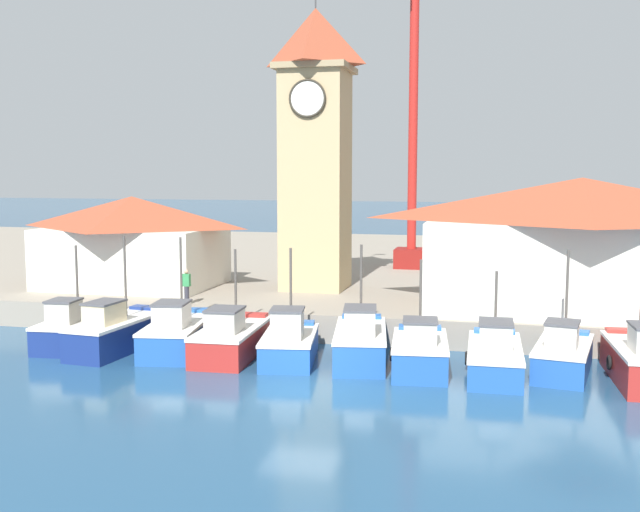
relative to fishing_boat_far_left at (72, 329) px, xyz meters
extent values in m
plane|color=navy|center=(10.82, -3.77, -0.74)|extent=(300.00, 300.00, 0.00)
cube|color=gray|center=(10.82, 22.95, -0.13)|extent=(120.00, 40.00, 1.22)
cube|color=navy|center=(0.00, 0.05, -0.21)|extent=(2.10, 4.14, 1.05)
cube|color=navy|center=(-0.14, 1.79, 0.44)|extent=(1.56, 0.72, 0.24)
cube|color=silver|center=(0.00, 0.05, 0.37)|extent=(2.16, 4.20, 0.12)
cube|color=#B2ADA3|center=(0.06, -0.65, 0.86)|extent=(1.16, 1.28, 0.87)
cube|color=#4C4C51|center=(0.06, -0.65, 1.33)|extent=(1.25, 1.37, 0.08)
cylinder|color=#4C4742|center=(-0.04, 0.55, 1.94)|extent=(0.10, 0.10, 3.02)
torus|color=black|center=(-0.98, 0.17, -0.21)|extent=(0.16, 0.53, 0.52)
cube|color=navy|center=(2.15, -0.14, -0.14)|extent=(2.21, 5.19, 1.19)
cube|color=navy|center=(2.36, 2.13, 0.57)|extent=(1.54, 0.74, 0.24)
cube|color=silver|center=(2.15, -0.14, 0.50)|extent=(2.27, 5.25, 0.12)
cube|color=beige|center=(2.07, -1.02, 0.96)|extent=(1.19, 1.60, 0.81)
cube|color=#4C4C51|center=(2.07, -1.02, 1.41)|extent=(1.27, 1.69, 0.08)
cylinder|color=#4C4742|center=(2.21, 0.49, 2.23)|extent=(0.10, 0.10, 3.33)
torus|color=black|center=(1.23, 0.20, -0.14)|extent=(0.17, 0.53, 0.52)
cube|color=#2356A8|center=(4.58, 0.33, -0.19)|extent=(2.73, 5.21, 1.10)
cube|color=#2356A8|center=(4.24, 2.54, 0.48)|extent=(1.77, 0.85, 0.24)
cube|color=silver|center=(4.58, 0.33, 0.41)|extent=(2.79, 5.28, 0.12)
cube|color=silver|center=(4.71, -0.52, 0.92)|extent=(1.41, 1.65, 0.89)
cube|color=#4C4C51|center=(4.71, -0.52, 1.40)|extent=(1.50, 1.74, 0.08)
cylinder|color=#4C4742|center=(4.49, 0.95, 2.16)|extent=(0.10, 0.10, 3.38)
torus|color=black|center=(3.48, 0.42, -0.19)|extent=(0.20, 0.53, 0.52)
cube|color=#AD2823|center=(6.98, 0.04, -0.20)|extent=(2.25, 4.96, 1.07)
cube|color=#AD2823|center=(6.87, 2.22, 0.46)|extent=(1.73, 0.69, 0.24)
cube|color=silver|center=(6.98, 0.04, 0.39)|extent=(2.31, 5.02, 0.12)
cube|color=#B2ADA3|center=(7.03, -0.81, 0.85)|extent=(1.28, 1.52, 0.82)
cube|color=#4C4C51|center=(7.03, -0.81, 1.30)|extent=(1.36, 1.60, 0.08)
cylinder|color=#4C4742|center=(6.95, 0.65, 1.95)|extent=(0.10, 0.10, 3.01)
torus|color=black|center=(5.89, 0.23, -0.20)|extent=(0.15, 0.53, 0.52)
cube|color=#2356A8|center=(9.39, -0.10, -0.26)|extent=(2.55, 4.32, 0.95)
cube|color=#2356A8|center=(9.10, 1.66, 0.33)|extent=(1.70, 0.86, 0.24)
cube|color=silver|center=(9.39, -0.10, 0.26)|extent=(2.61, 4.39, 0.12)
cube|color=#B2ADA3|center=(9.50, -0.80, 0.84)|extent=(1.33, 1.39, 1.04)
cube|color=#4C4C51|center=(9.50, -0.80, 1.40)|extent=(1.42, 1.48, 0.08)
cylinder|color=#4C4742|center=(9.31, 0.40, 1.95)|extent=(0.10, 0.10, 3.26)
torus|color=black|center=(8.33, -0.07, -0.26)|extent=(0.20, 0.53, 0.52)
cube|color=#2356A8|center=(12.06, 0.44, -0.16)|extent=(2.63, 5.14, 1.15)
cube|color=#2356A8|center=(11.71, 2.61, 0.53)|extent=(1.66, 0.85, 0.24)
cube|color=silver|center=(12.06, 0.44, 0.46)|extent=(2.70, 5.21, 0.12)
cube|color=beige|center=(12.20, -0.41, 0.99)|extent=(1.34, 1.63, 0.94)
cube|color=#4C4C51|center=(12.20, -0.41, 1.50)|extent=(1.43, 1.72, 0.08)
cylinder|color=#4C4742|center=(11.96, 1.04, 2.12)|extent=(0.10, 0.10, 3.19)
torus|color=black|center=(11.02, 0.52, -0.16)|extent=(0.20, 0.53, 0.52)
cube|color=#2356A8|center=(14.41, -0.38, -0.21)|extent=(2.34, 4.25, 1.07)
cube|color=#2356A8|center=(14.23, 1.40, 0.45)|extent=(1.69, 0.77, 0.24)
cube|color=silver|center=(14.41, -0.38, 0.38)|extent=(2.40, 4.32, 0.12)
cube|color=#B2ADA3|center=(14.49, -1.08, 0.84)|extent=(1.27, 1.34, 0.81)
cube|color=#4C4C51|center=(14.49, -1.08, 1.29)|extent=(1.36, 1.42, 0.08)
cylinder|color=#4C4742|center=(14.36, 0.13, 1.87)|extent=(0.10, 0.10, 2.87)
torus|color=black|center=(13.36, -0.28, -0.21)|extent=(0.17, 0.53, 0.52)
cube|color=#2356A8|center=(17.08, -0.21, -0.27)|extent=(1.93, 4.98, 0.93)
cube|color=#2356A8|center=(17.04, 2.01, 0.31)|extent=(1.57, 0.63, 0.24)
cube|color=silver|center=(17.08, -0.21, 0.24)|extent=(1.99, 5.04, 0.12)
cube|color=silver|center=(17.10, -1.08, 0.80)|extent=(1.13, 1.50, 0.99)
cube|color=#4C4C51|center=(17.10, -1.08, 1.34)|extent=(1.21, 1.59, 0.08)
cylinder|color=#4C4742|center=(17.07, 0.41, 1.62)|extent=(0.10, 0.10, 2.63)
torus|color=black|center=(16.08, 0.01, -0.27)|extent=(0.13, 0.52, 0.52)
cube|color=#2356A8|center=(19.48, 0.46, -0.24)|extent=(2.47, 4.49, 0.99)
cube|color=#2356A8|center=(19.81, 2.31, 0.37)|extent=(1.58, 0.85, 0.24)
cube|color=silver|center=(19.48, 0.46, 0.30)|extent=(2.54, 4.56, 0.12)
cube|color=beige|center=(19.35, -0.27, 0.80)|extent=(1.26, 1.44, 0.87)
cube|color=#4C4C51|center=(19.35, -0.27, 1.28)|extent=(1.36, 1.53, 0.08)
cylinder|color=#4C4742|center=(19.57, 0.99, 2.03)|extent=(0.10, 0.10, 3.35)
torus|color=black|center=(18.57, 0.84, -0.24)|extent=(0.21, 0.53, 0.52)
cube|color=#AD2823|center=(21.95, 2.07, 0.56)|extent=(1.69, 0.68, 0.24)
torus|color=black|center=(20.99, 0.09, -0.15)|extent=(0.15, 0.53, 0.52)
cube|color=tan|center=(7.95, 9.99, 5.98)|extent=(3.16, 3.16, 11.00)
cube|color=#9C865F|center=(7.95, 9.99, 11.63)|extent=(3.66, 3.66, 0.30)
pyramid|color=#A3472D|center=(7.95, 9.99, 13.18)|extent=(3.66, 3.66, 2.81)
cylinder|color=white|center=(7.95, 8.35, 10.01)|extent=(1.74, 0.12, 1.74)
torus|color=#332D23|center=(7.95, 8.31, 10.01)|extent=(1.86, 0.12, 1.86)
cube|color=silver|center=(-1.62, 8.57, 2.03)|extent=(8.66, 6.10, 3.10)
pyramid|color=#A3472D|center=(-1.62, 8.57, 4.39)|extent=(9.06, 6.50, 1.62)
cube|color=silver|center=(20.54, 6.72, 2.43)|extent=(12.91, 6.81, 3.91)
pyramid|color=#A3472D|center=(20.54, 6.72, 5.32)|extent=(13.31, 7.21, 1.87)
cube|color=maroon|center=(11.81, 19.37, 1.08)|extent=(2.00, 2.00, 1.20)
cylinder|color=red|center=(11.81, 19.37, 11.31)|extent=(0.56, 0.56, 19.26)
cylinder|color=#33333D|center=(3.37, 4.00, 0.90)|extent=(0.22, 0.22, 0.85)
cube|color=#338C4C|center=(3.37, 4.00, 1.61)|extent=(0.34, 0.22, 0.56)
sphere|color=tan|center=(3.37, 4.00, 2.00)|extent=(0.20, 0.20, 0.20)
camera|label=1|loc=(17.09, -27.21, 6.57)|focal=42.00mm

